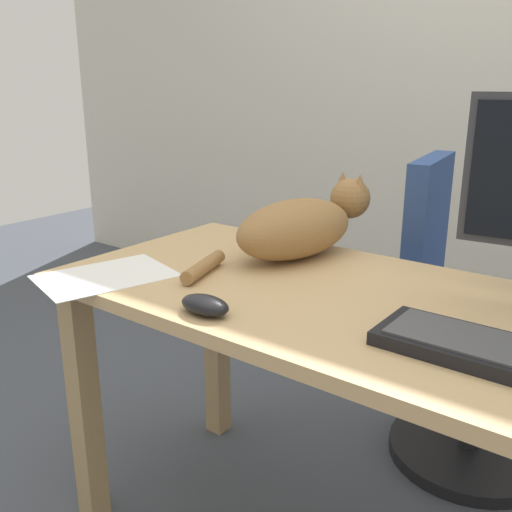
# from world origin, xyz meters

# --- Properties ---
(desk) EXTENTS (1.56, 0.63, 0.70)m
(desk) POSITION_xyz_m (0.00, 0.00, 0.60)
(desk) COLOR tan
(desk) RESTS_ON ground_plane
(office_chair) EXTENTS (0.48, 0.48, 0.93)m
(office_chair) POSITION_xyz_m (-0.05, 0.61, 0.40)
(office_chair) COLOR black
(office_chair) RESTS_ON ground_plane
(cat) EXTENTS (0.26, 0.60, 0.20)m
(cat) POSITION_xyz_m (-0.36, 0.19, 0.78)
(cat) COLOR olive
(cat) RESTS_ON desk
(computer_mouse) EXTENTS (0.11, 0.06, 0.04)m
(computer_mouse) POSITION_xyz_m (-0.30, -0.25, 0.72)
(computer_mouse) COLOR black
(computer_mouse) RESTS_ON desk
(paper_sheet) EXTENTS (0.29, 0.34, 0.00)m
(paper_sheet) POSITION_xyz_m (-0.63, -0.23, 0.70)
(paper_sheet) COLOR white
(paper_sheet) RESTS_ON desk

